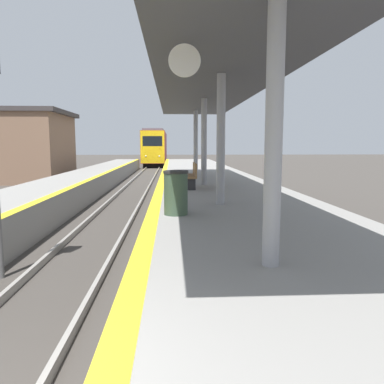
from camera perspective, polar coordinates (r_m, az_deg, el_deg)
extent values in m
cube|color=black|center=(49.85, -5.54, 4.47)|extent=(2.29, 14.74, 0.55)
cube|color=maroon|center=(49.79, -5.57, 6.89)|extent=(2.69, 16.38, 3.66)
cube|color=gold|center=(41.69, -6.04, 6.84)|extent=(2.64, 0.16, 3.58)
cube|color=black|center=(41.63, -6.06, 7.72)|extent=(2.16, 0.06, 1.10)
cube|color=#59595E|center=(49.82, -5.60, 9.13)|extent=(2.29, 15.56, 0.24)
sphere|color=white|center=(41.69, -7.05, 5.44)|extent=(0.18, 0.18, 0.18)
sphere|color=white|center=(41.62, -5.00, 5.47)|extent=(0.18, 0.18, 0.18)
cylinder|color=#99999E|center=(4.82, 12.35, 8.45)|extent=(0.22, 0.22, 3.35)
cylinder|color=#99999E|center=(9.78, 4.41, 7.86)|extent=(0.22, 0.22, 3.35)
cylinder|color=#99999E|center=(14.79, 1.83, 7.63)|extent=(0.22, 0.22, 3.35)
cylinder|color=#99999E|center=(19.83, 0.56, 7.51)|extent=(0.22, 0.22, 3.35)
cube|color=#3F3F44|center=(12.43, 2.91, 15.93)|extent=(3.47, 20.18, 0.20)
cylinder|color=white|center=(6.83, -1.15, 19.39)|extent=(0.56, 0.04, 0.56)
cylinder|color=#384C38|center=(8.37, -2.48, -0.31)|extent=(0.53, 0.53, 0.93)
cylinder|color=#262626|center=(8.32, -2.50, 3.06)|extent=(0.56, 0.56, 0.06)
cube|color=brown|center=(13.54, -0.37, 2.45)|extent=(0.44, 1.52, 0.08)
cube|color=brown|center=(13.53, 0.44, 3.55)|extent=(0.06, 1.52, 0.44)
cube|color=#262628|center=(12.95, -0.23, 1.17)|extent=(0.35, 0.08, 0.40)
cube|color=#262628|center=(14.16, -0.48, 1.68)|extent=(0.35, 0.08, 0.40)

